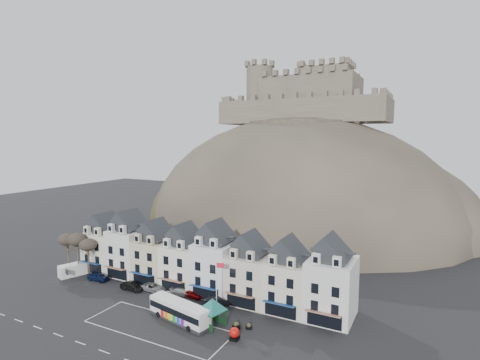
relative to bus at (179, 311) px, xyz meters
The scene contains 21 objects.
ground 5.85m from the bus, 133.58° to the right, with size 300.00×300.00×0.00m, color black.
coach_bay_markings 3.77m from the bus, 123.51° to the right, with size 22.00×7.50×0.01m, color silver.
townhouse_terrace 12.99m from the bus, 107.30° to the left, with size 54.40×9.35×11.80m.
castle_hill 64.97m from the bus, 92.30° to the left, with size 100.00×76.00×68.00m.
castle 81.60m from the bus, 92.67° to the left, with size 50.20×22.20×22.00m.
tree_left_far 33.88m from the bus, 168.90° to the left, with size 3.61×3.61×8.24m.
tree_left_mid 31.04m from the bus, 167.81° to the left, with size 3.78×3.78×8.64m.
tree_left_near 28.04m from the bus, 166.50° to the left, with size 3.43×3.43×7.84m.
bus is the anchor object (origin of this frame).
bus_shelter 5.51m from the bus, 11.97° to the left, with size 6.49×6.49×4.26m.
red_buoy 9.84m from the bus, ahead, with size 1.42×1.42×1.75m.
flagpole 6.73m from the bus, 43.31° to the left, with size 1.23×0.48×8.89m.
white_van 31.06m from the bus, 169.72° to the left, with size 3.83×5.58×2.34m.
planter_west 8.95m from the bus, 12.91° to the left, with size 1.09×0.76×1.09m.
planter_east 10.73m from the bus, 15.13° to the left, with size 0.99×0.72×0.90m.
car_navy 24.61m from the bus, 165.96° to the left, with size 1.83×4.56×1.55m, color #0B1438.
car_black 15.67m from the bus, 159.61° to the left, with size 1.57×4.50×1.48m, color black.
car_silver 13.06m from the bus, 147.33° to the left, with size 2.24×4.79×1.35m, color #919498.
car_white 9.57m from the bus, 123.31° to the left, with size 1.81×4.45×1.29m, color silver.
car_maroon 8.58m from the bus, 111.03° to the left, with size 1.51×3.76×1.28m, color #640508.
car_charcoal 8.29m from the bus, 74.90° to the left, with size 1.46×4.18×1.38m, color black.
Camera 1 is at (36.68, -39.44, 27.63)m, focal length 28.00 mm.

